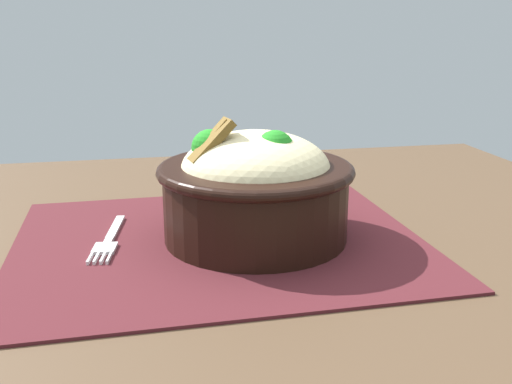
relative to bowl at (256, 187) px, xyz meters
name	(u,v)px	position (x,y,z in m)	size (l,w,h in m)	color
table	(214,309)	(0.05, 0.00, -0.13)	(1.05, 0.82, 0.78)	#4C3826
placemat	(219,240)	(0.04, -0.01, -0.06)	(0.41, 0.34, 0.00)	#47191E
bowl	(256,187)	(0.00, 0.00, 0.00)	(0.20, 0.20, 0.13)	black
fork	(109,240)	(0.15, -0.02, -0.05)	(0.03, 0.13, 0.00)	silver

